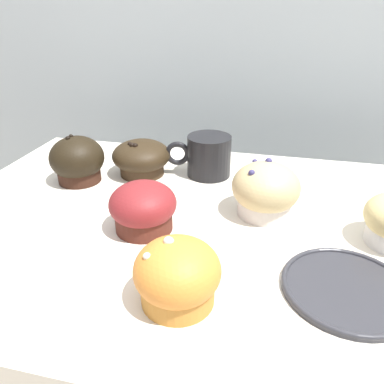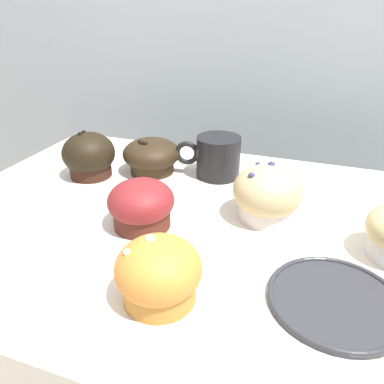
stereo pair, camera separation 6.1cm
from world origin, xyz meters
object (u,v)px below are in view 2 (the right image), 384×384
at_px(muffin_back_left, 89,156).
at_px(coffee_cup, 217,156).
at_px(muffin_back_right, 267,194).
at_px(muffin_front_right, 159,273).
at_px(muffin_front_center, 141,205).
at_px(serving_plate, 335,300).
at_px(muffin_front_left, 151,156).

distance_m(muffin_back_left, coffee_cup, 0.26).
relative_size(muffin_back_right, muffin_front_right, 1.09).
xyz_separation_m(muffin_back_left, coffee_cup, (0.25, 0.09, 0.00)).
distance_m(muffin_front_center, serving_plate, 0.31).
bearing_deg(serving_plate, muffin_front_right, -162.73).
distance_m(muffin_front_left, serving_plate, 0.47).
height_order(muffin_front_left, serving_plate, muffin_front_left).
relative_size(muffin_back_right, serving_plate, 0.69).
distance_m(muffin_back_left, muffin_front_left, 0.13).
bearing_deg(muffin_back_left, serving_plate, -24.32).
bearing_deg(muffin_back_left, muffin_front_center, -36.64).
height_order(muffin_front_center, muffin_back_left, muffin_back_left).
relative_size(muffin_back_left, muffin_back_right, 0.94).
bearing_deg(muffin_front_right, muffin_front_center, 123.36).
distance_m(coffee_cup, serving_plate, 0.39).
bearing_deg(serving_plate, muffin_back_left, 155.68).
relative_size(muffin_back_left, serving_plate, 0.65).
xyz_separation_m(muffin_front_center, muffin_front_left, (-0.08, 0.20, -0.00)).
bearing_deg(muffin_front_center, muffin_front_left, 110.80).
bearing_deg(muffin_front_right, coffee_cup, 95.47).
relative_size(muffin_back_left, coffee_cup, 0.79).
bearing_deg(serving_plate, muffin_front_center, 164.96).
xyz_separation_m(muffin_back_right, muffin_front_right, (-0.09, -0.23, -0.01)).
distance_m(muffin_back_right, muffin_front_right, 0.25).
distance_m(muffin_back_right, serving_plate, 0.21).
bearing_deg(muffin_back_right, muffin_back_left, 172.59).
height_order(muffin_back_left, coffee_cup, muffin_back_left).
bearing_deg(serving_plate, coffee_cup, 127.91).
bearing_deg(muffin_back_right, serving_plate, -56.16).
height_order(muffin_front_right, coffee_cup, muffin_front_right).
xyz_separation_m(muffin_back_left, muffin_front_right, (0.28, -0.28, -0.00)).
height_order(muffin_front_center, muffin_front_left, muffin_front_center).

